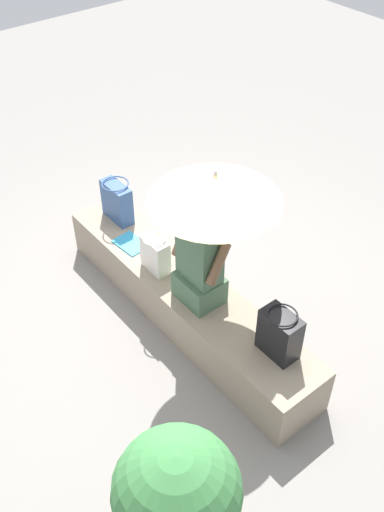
# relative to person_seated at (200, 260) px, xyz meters

# --- Properties ---
(ground_plane) EXTENTS (14.00, 14.00, 0.00)m
(ground_plane) POSITION_rel_person_seated_xyz_m (-0.20, 0.02, -0.80)
(ground_plane) COLOR gray
(stone_bench) EXTENTS (2.66, 0.50, 0.41)m
(stone_bench) POSITION_rel_person_seated_xyz_m (-0.20, 0.02, -0.59)
(stone_bench) COLOR gray
(stone_bench) RESTS_ON ground
(person_seated) EXTENTS (0.47, 0.28, 0.90)m
(person_seated) POSITION_rel_person_seated_xyz_m (0.00, 0.00, 0.00)
(person_seated) COLOR #47664C
(person_seated) RESTS_ON stone_bench
(parasol) EXTENTS (0.90, 0.90, 1.18)m
(parasol) POSITION_rel_person_seated_xyz_m (0.09, 0.05, 0.66)
(parasol) COLOR #B7B7BC
(parasol) RESTS_ON stone_bench
(handbag_black) EXTENTS (0.25, 0.18, 0.32)m
(handbag_black) POSITION_rel_person_seated_xyz_m (-0.47, -0.07, -0.23)
(handbag_black) COLOR silver
(handbag_black) RESTS_ON stone_bench
(tote_bag_canvas) EXTENTS (0.32, 0.24, 0.38)m
(tote_bag_canvas) POSITION_rel_person_seated_xyz_m (-1.22, 0.07, -0.20)
(tote_bag_canvas) COLOR #335184
(tote_bag_canvas) RESTS_ON stone_bench
(shoulder_bag_spare) EXTENTS (0.29, 0.21, 0.38)m
(shoulder_bag_spare) POSITION_rel_person_seated_xyz_m (0.75, 0.09, -0.20)
(shoulder_bag_spare) COLOR black
(shoulder_bag_spare) RESTS_ON stone_bench
(magazine) EXTENTS (0.30, 0.23, 0.01)m
(magazine) POSITION_rel_person_seated_xyz_m (-0.85, -0.05, -0.38)
(magazine) COLOR #339ED1
(magazine) RESTS_ON stone_bench
(planter_near) EXTENTS (0.68, 0.68, 1.06)m
(planter_near) POSITION_rel_person_seated_xyz_m (1.24, -1.16, -0.22)
(planter_near) COLOR gray
(planter_near) RESTS_ON ground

